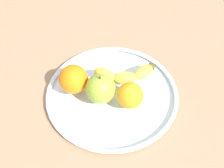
% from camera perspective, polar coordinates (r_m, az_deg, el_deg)
% --- Properties ---
extents(ground_plane, '(1.20, 1.20, 0.04)m').
position_cam_1_polar(ground_plane, '(0.75, -0.00, -3.32)').
color(ground_plane, '#977356').
extents(fruit_bowl, '(0.36, 0.36, 0.02)m').
position_cam_1_polar(fruit_bowl, '(0.73, -0.00, -1.95)').
color(fruit_bowl, silver).
rests_on(fruit_bowl, ground_plane).
extents(banana, '(0.18, 0.09, 0.03)m').
position_cam_1_polar(banana, '(0.74, 2.96, 2.07)').
color(banana, yellow).
rests_on(banana, fruit_bowl).
extents(apple, '(0.08, 0.08, 0.09)m').
position_cam_1_polar(apple, '(0.68, -2.47, -1.01)').
color(apple, '#89A632').
rests_on(apple, fruit_bowl).
extents(orange_front_left, '(0.07, 0.07, 0.07)m').
position_cam_1_polar(orange_front_left, '(0.67, 3.91, -2.47)').
color(orange_front_left, orange).
rests_on(orange_front_left, fruit_bowl).
extents(orange_front_right, '(0.08, 0.08, 0.08)m').
position_cam_1_polar(orange_front_right, '(0.71, -8.24, 1.27)').
color(orange_front_right, orange).
rests_on(orange_front_right, fruit_bowl).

